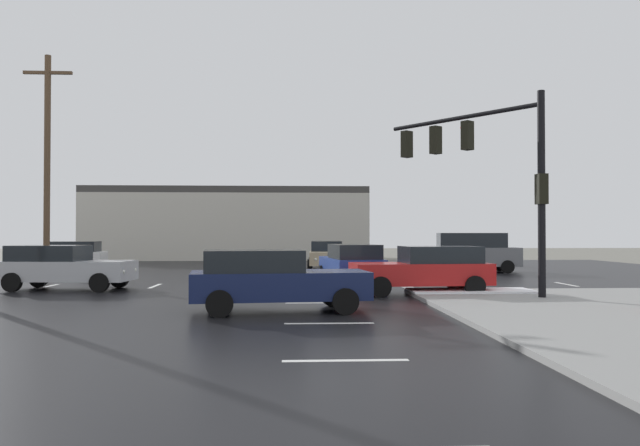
% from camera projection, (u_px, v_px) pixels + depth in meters
% --- Properties ---
extents(ground_plane, '(120.00, 120.00, 0.00)m').
position_uv_depth(ground_plane, '(313.00, 286.00, 23.61)').
color(ground_plane, slate).
extents(road_asphalt, '(44.00, 44.00, 0.02)m').
position_uv_depth(road_asphalt, '(313.00, 286.00, 23.61)').
color(road_asphalt, black).
rests_on(road_asphalt, ground_plane).
extents(snow_strip_curbside, '(4.00, 1.60, 0.06)m').
position_uv_depth(snow_strip_curbside, '(471.00, 291.00, 19.87)').
color(snow_strip_curbside, white).
rests_on(snow_strip_curbside, sidewalk_corner).
extents(lane_markings, '(36.15, 36.15, 0.01)m').
position_uv_depth(lane_markings, '(347.00, 288.00, 22.30)').
color(lane_markings, silver).
rests_on(lane_markings, road_asphalt).
extents(traffic_signal_mast, '(3.78, 4.81, 6.13)m').
position_uv_depth(traffic_signal_mast, '(486.00, 160.00, 19.63)').
color(traffic_signal_mast, black).
rests_on(traffic_signal_mast, sidewalk_corner).
extents(strip_building_background, '(21.35, 8.00, 5.53)m').
position_uv_depth(strip_building_background, '(230.00, 224.00, 48.81)').
color(strip_building_background, beige).
rests_on(strip_building_background, ground_plane).
extents(sedan_white, '(4.62, 2.24, 1.58)m').
position_uv_depth(sedan_white, '(64.00, 255.00, 32.76)').
color(sedan_white, white).
rests_on(sedan_white, road_asphalt).
extents(sedan_navy, '(4.68, 2.43, 1.58)m').
position_uv_depth(sedan_navy, '(273.00, 279.00, 15.70)').
color(sedan_navy, '#141E47').
rests_on(sedan_navy, road_asphalt).
extents(sedan_red, '(4.63, 2.28, 1.58)m').
position_uv_depth(sedan_red, '(425.00, 269.00, 20.25)').
color(sedan_red, '#B21919').
rests_on(sedan_red, road_asphalt).
extents(suv_grey, '(5.00, 2.62, 2.03)m').
position_uv_depth(suv_grey, '(471.00, 251.00, 31.85)').
color(suv_grey, slate).
rests_on(suv_grey, road_asphalt).
extents(sedan_tan, '(2.21, 4.61, 1.58)m').
position_uv_depth(sedan_tan, '(327.00, 255.00, 33.76)').
color(sedan_tan, tan).
rests_on(sedan_tan, road_asphalt).
extents(sedan_blue, '(2.44, 4.68, 1.58)m').
position_uv_depth(sedan_blue, '(352.00, 263.00, 24.21)').
color(sedan_blue, navy).
rests_on(sedan_blue, road_asphalt).
extents(sedan_silver, '(4.67, 2.38, 1.58)m').
position_uv_depth(sedan_silver, '(63.00, 266.00, 21.82)').
color(sedan_silver, '#B7BABF').
rests_on(sedan_silver, road_asphalt).
extents(utility_pole_far, '(2.20, 0.28, 10.21)m').
position_uv_depth(utility_pole_far, '(47.00, 161.00, 28.07)').
color(utility_pole_far, brown).
rests_on(utility_pole_far, ground_plane).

